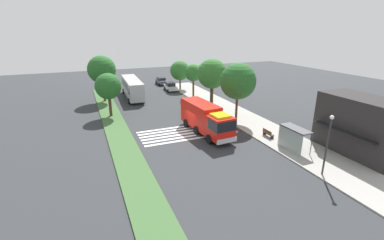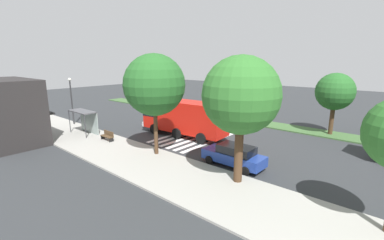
{
  "view_description": "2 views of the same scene",
  "coord_description": "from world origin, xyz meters",
  "px_view_note": "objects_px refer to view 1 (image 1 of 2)",
  "views": [
    {
      "loc": [
        30.21,
        -11.62,
        12.63
      ],
      "look_at": [
        0.17,
        0.7,
        1.52
      ],
      "focal_mm": 25.21,
      "sensor_mm": 36.0,
      "label": 1
    },
    {
      "loc": [
        -16.49,
        21.44,
        7.69
      ],
      "look_at": [
        1.78,
        0.35,
        1.37
      ],
      "focal_mm": 24.5,
      "sensor_mm": 36.0,
      "label": 2
    }
  ],
  "objects_px": {
    "parked_car_west": "(161,81)",
    "bus_stop_shelter": "(293,135)",
    "parked_car_east": "(204,107)",
    "median_tree_west": "(108,86)",
    "fire_truck": "(207,118)",
    "street_lamp": "(328,140)",
    "transit_bus": "(132,87)",
    "sidewalk_tree_center": "(212,74)",
    "sidewalk_tree_east": "(238,81)",
    "parked_car_mid": "(170,86)",
    "sidewalk_tree_west": "(193,73)",
    "sidewalk_tree_far_west": "(180,71)",
    "bench_near_shelter": "(268,133)",
    "median_tree_far_west": "(102,70)"
  },
  "relations": [
    {
      "from": "parked_car_west",
      "to": "bench_near_shelter",
      "type": "relative_size",
      "value": 2.65
    },
    {
      "from": "parked_car_west",
      "to": "parked_car_mid",
      "type": "bearing_deg",
      "value": 0.53
    },
    {
      "from": "bus_stop_shelter",
      "to": "sidewalk_tree_center",
      "type": "height_order",
      "value": "sidewalk_tree_center"
    },
    {
      "from": "bench_near_shelter",
      "to": "median_tree_far_west",
      "type": "bearing_deg",
      "value": -146.72
    },
    {
      "from": "transit_bus",
      "to": "sidewalk_tree_center",
      "type": "relative_size",
      "value": 1.51
    },
    {
      "from": "transit_bus",
      "to": "median_tree_west",
      "type": "distance_m",
      "value": 11.84
    },
    {
      "from": "parked_car_east",
      "to": "transit_bus",
      "type": "xyz_separation_m",
      "value": [
        -13.56,
        -8.59,
        1.27
      ]
    },
    {
      "from": "bench_near_shelter",
      "to": "parked_car_east",
      "type": "bearing_deg",
      "value": -167.42
    },
    {
      "from": "bus_stop_shelter",
      "to": "sidewalk_tree_east",
      "type": "distance_m",
      "value": 11.15
    },
    {
      "from": "bench_near_shelter",
      "to": "sidewalk_tree_far_west",
      "type": "distance_m",
      "value": 29.69
    },
    {
      "from": "transit_bus",
      "to": "sidewalk_tree_center",
      "type": "distance_m",
      "value": 16.45
    },
    {
      "from": "parked_car_mid",
      "to": "median_tree_west",
      "type": "xyz_separation_m",
      "value": [
        13.68,
        -13.81,
        3.71
      ]
    },
    {
      "from": "sidewalk_tree_far_west",
      "to": "median_tree_west",
      "type": "relative_size",
      "value": 0.94
    },
    {
      "from": "fire_truck",
      "to": "street_lamp",
      "type": "relative_size",
      "value": 1.75
    },
    {
      "from": "bus_stop_shelter",
      "to": "sidewalk_tree_center",
      "type": "distance_m",
      "value": 18.61
    },
    {
      "from": "parked_car_west",
      "to": "parked_car_east",
      "type": "xyz_separation_m",
      "value": [
        23.77,
        0.0,
        -0.02
      ]
    },
    {
      "from": "sidewalk_tree_east",
      "to": "median_tree_west",
      "type": "height_order",
      "value": "sidewalk_tree_east"
    },
    {
      "from": "parked_car_east",
      "to": "median_tree_far_west",
      "type": "bearing_deg",
      "value": -132.05
    },
    {
      "from": "bus_stop_shelter",
      "to": "sidewalk_tree_east",
      "type": "xyz_separation_m",
      "value": [
        -10.42,
        -0.62,
        3.94
      ]
    },
    {
      "from": "sidewalk_tree_far_west",
      "to": "parked_car_west",
      "type": "bearing_deg",
      "value": -162.19
    },
    {
      "from": "transit_bus",
      "to": "street_lamp",
      "type": "relative_size",
      "value": 2.15
    },
    {
      "from": "sidewalk_tree_west",
      "to": "sidewalk_tree_east",
      "type": "relative_size",
      "value": 0.76
    },
    {
      "from": "parked_car_east",
      "to": "median_tree_west",
      "type": "height_order",
      "value": "median_tree_west"
    },
    {
      "from": "parked_car_mid",
      "to": "sidewalk_tree_east",
      "type": "relative_size",
      "value": 0.56
    },
    {
      "from": "median_tree_far_west",
      "to": "bus_stop_shelter",
      "type": "bearing_deg",
      "value": 29.57
    },
    {
      "from": "street_lamp",
      "to": "bench_near_shelter",
      "type": "bearing_deg",
      "value": 173.76
    },
    {
      "from": "median_tree_far_west",
      "to": "transit_bus",
      "type": "bearing_deg",
      "value": 98.76
    },
    {
      "from": "parked_car_east",
      "to": "sidewalk_tree_center",
      "type": "height_order",
      "value": "sidewalk_tree_center"
    },
    {
      "from": "transit_bus",
      "to": "sidewalk_tree_west",
      "type": "xyz_separation_m",
      "value": [
        4.06,
        10.79,
        2.56
      ]
    },
    {
      "from": "parked_car_west",
      "to": "sidewalk_tree_west",
      "type": "bearing_deg",
      "value": 9.28
    },
    {
      "from": "parked_car_west",
      "to": "bus_stop_shelter",
      "type": "xyz_separation_m",
      "value": [
        40.32,
        2.82,
        1.02
      ]
    },
    {
      "from": "transit_bus",
      "to": "sidewalk_tree_west",
      "type": "height_order",
      "value": "sidewalk_tree_west"
    },
    {
      "from": "fire_truck",
      "to": "sidewalk_tree_far_west",
      "type": "bearing_deg",
      "value": 162.77
    },
    {
      "from": "bench_near_shelter",
      "to": "sidewalk_tree_west",
      "type": "height_order",
      "value": "sidewalk_tree_west"
    },
    {
      "from": "parked_car_west",
      "to": "transit_bus",
      "type": "height_order",
      "value": "transit_bus"
    },
    {
      "from": "parked_car_west",
      "to": "sidewalk_tree_far_west",
      "type": "height_order",
      "value": "sidewalk_tree_far_west"
    },
    {
      "from": "parked_car_mid",
      "to": "sidewalk_tree_far_west",
      "type": "distance_m",
      "value": 3.89
    },
    {
      "from": "parked_car_mid",
      "to": "median_tree_far_west",
      "type": "distance_m",
      "value": 15.21
    },
    {
      "from": "bus_stop_shelter",
      "to": "sidewalk_tree_west",
      "type": "xyz_separation_m",
      "value": [
        -26.05,
        -0.62,
        2.8
      ]
    },
    {
      "from": "sidewalk_tree_center",
      "to": "sidewalk_tree_east",
      "type": "relative_size",
      "value": 0.97
    },
    {
      "from": "sidewalk_tree_center",
      "to": "sidewalk_tree_far_west",
      "type": "bearing_deg",
      "value": 180.0
    },
    {
      "from": "parked_car_east",
      "to": "parked_car_west",
      "type": "bearing_deg",
      "value": -179.32
    },
    {
      "from": "bus_stop_shelter",
      "to": "bench_near_shelter",
      "type": "height_order",
      "value": "bus_stop_shelter"
    },
    {
      "from": "parked_car_west",
      "to": "median_tree_west",
      "type": "height_order",
      "value": "median_tree_west"
    },
    {
      "from": "parked_car_east",
      "to": "sidewalk_tree_west",
      "type": "bearing_deg",
      "value": 167.65
    },
    {
      "from": "parked_car_east",
      "to": "median_tree_west",
      "type": "distance_m",
      "value": 14.67
    },
    {
      "from": "median_tree_west",
      "to": "sidewalk_tree_far_west",
      "type": "bearing_deg",
      "value": 130.54
    },
    {
      "from": "bus_stop_shelter",
      "to": "median_tree_far_west",
      "type": "relative_size",
      "value": 0.44
    },
    {
      "from": "median_tree_far_west",
      "to": "street_lamp",
      "type": "bearing_deg",
      "value": 24.36
    },
    {
      "from": "fire_truck",
      "to": "bus_stop_shelter",
      "type": "xyz_separation_m",
      "value": [
        8.06,
        6.33,
        -0.15
      ]
    }
  ]
}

